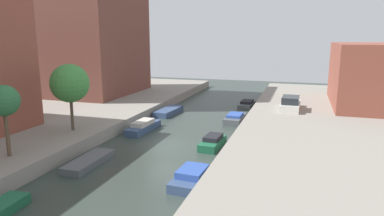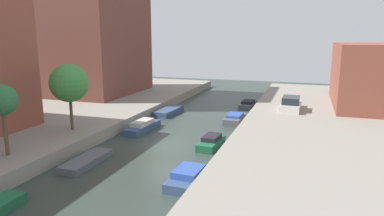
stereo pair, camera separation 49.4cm
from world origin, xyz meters
name	(u,v)px [view 1 (the left image)]	position (x,y,z in m)	size (l,w,h in m)	color
ground_plane	(165,146)	(0.00, 0.00, 0.00)	(84.00, 84.00, 0.00)	#2D3833
quay_left	(9,125)	(-15.00, 0.00, 0.50)	(20.00, 64.00, 1.00)	gray
quay_right	(382,161)	(15.00, 0.00, 0.50)	(20.00, 64.00, 1.00)	gray
apartment_tower_far	(92,17)	(-16.00, 15.49, 10.73)	(10.00, 12.78, 19.45)	brown
low_block_right	(384,75)	(18.00, 17.04, 4.29)	(10.00, 13.18, 6.58)	brown
street_tree_1	(3,101)	(-7.36, -7.55, 4.47)	(1.92, 1.92, 4.48)	brown
street_tree_2	(70,83)	(-7.36, -1.17, 4.74)	(3.00, 3.00, 5.26)	#4C3F2F
parked_car	(290,104)	(8.84, 12.12, 1.58)	(1.97, 4.66, 1.40)	beige
moored_boat_left_2	(89,161)	(-3.33, -5.11, 0.22)	(1.52, 4.32, 0.45)	#4C5156
moored_boat_left_3	(143,127)	(-3.49, 3.54, 0.40)	(1.55, 4.58, 0.96)	#33476B
moored_boat_left_4	(169,111)	(-3.83, 10.58, 0.30)	(1.91, 4.65, 0.60)	#33476B
moored_boat_right_2	(193,177)	(4.13, -5.91, 0.39)	(1.87, 3.64, 0.94)	#33476B
moored_boat_right_3	(213,142)	(3.58, 0.97, 0.39)	(1.51, 3.39, 0.91)	#195638
moored_boat_right_4	(235,118)	(3.75, 9.21, 0.38)	(1.69, 3.84, 0.87)	#4C5156
moored_boat_right_5	(247,104)	(3.70, 17.17, 0.33)	(1.68, 3.83, 0.77)	#4C5156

